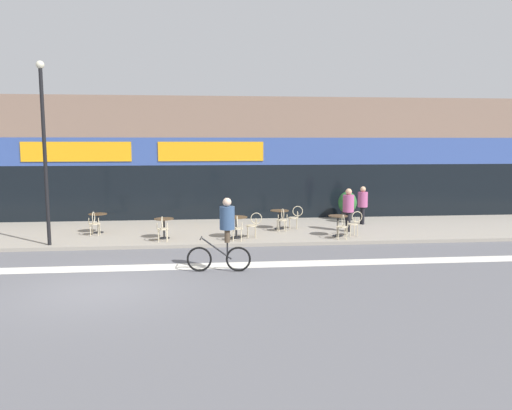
{
  "coord_description": "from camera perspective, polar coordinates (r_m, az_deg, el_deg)",
  "views": [
    {
      "loc": [
        2.59,
        -12.01,
        3.53
      ],
      "look_at": [
        4.37,
        5.44,
        1.31
      ],
      "focal_mm": 35.0,
      "sensor_mm": 36.0,
      "label": 1
    }
  ],
  "objects": [
    {
      "name": "planter_pot",
      "position": [
        22.28,
        10.41,
        0.07
      ],
      "size": [
        0.81,
        0.81,
        1.25
      ],
      "color": "#232326",
      "rests_on": "sidewalk_slab"
    },
    {
      "name": "cyclist_0",
      "position": [
        13.6,
        -3.61,
        -2.91
      ],
      "size": [
        1.76,
        0.53,
        2.04
      ],
      "rotation": [
        0.0,
        0.0,
        3.05
      ],
      "color": "black",
      "rests_on": "ground"
    },
    {
      "name": "cafe_chair_3_near",
      "position": [
        19.07,
        3.0,
        -1.52
      ],
      "size": [
        0.43,
        0.59,
        0.9
      ],
      "rotation": [
        0.0,
        0.0,
        1.64
      ],
      "color": "beige",
      "rests_on": "sidewalk_slab"
    },
    {
      "name": "bistro_table_1",
      "position": [
        18.01,
        -10.47,
        -2.17
      ],
      "size": [
        0.69,
        0.69,
        0.72
      ],
      "color": "black",
      "rests_on": "sidewalk_slab"
    },
    {
      "name": "bistro_table_3",
      "position": [
        19.68,
        2.71,
        -1.21
      ],
      "size": [
        0.74,
        0.74,
        0.74
      ],
      "color": "black",
      "rests_on": "sidewalk_slab"
    },
    {
      "name": "ground_plane",
      "position": [
        12.79,
        -17.5,
        -9.16
      ],
      "size": [
        120.0,
        120.0,
        0.0
      ],
      "primitive_type": "plane",
      "color": "#5B5B60"
    },
    {
      "name": "sidewalk_slab",
      "position": [
        19.74,
        -13.28,
        -3.1
      ],
      "size": [
        40.0,
        5.5,
        0.12
      ],
      "primitive_type": "cube",
      "color": "gray",
      "rests_on": "ground"
    },
    {
      "name": "cafe_chair_4_side",
      "position": [
        18.55,
        11.2,
        -1.9
      ],
      "size": [
        0.59,
        0.44,
        0.9
      ],
      "rotation": [
        0.0,
        0.0,
        3.26
      ],
      "color": "beige",
      "rests_on": "sidewalk_slab"
    },
    {
      "name": "storefront_facade",
      "position": [
        24.13,
        -12.03,
        5.19
      ],
      "size": [
        40.0,
        4.06,
        5.51
      ],
      "color": "#7F6656",
      "rests_on": "ground"
    },
    {
      "name": "cafe_chair_4_near",
      "position": [
        17.78,
        9.84,
        -2.26
      ],
      "size": [
        0.43,
        0.59,
        0.9
      ],
      "rotation": [
        0.0,
        0.0,
        1.49
      ],
      "color": "beige",
      "rests_on": "sidewalk_slab"
    },
    {
      "name": "pedestrian_far_end",
      "position": [
        21.22,
        12.1,
        0.37
      ],
      "size": [
        0.42,
        0.42,
        1.58
      ],
      "rotation": [
        0.0,
        0.0,
        -0.04
      ],
      "color": "black",
      "rests_on": "sidewalk_slab"
    },
    {
      "name": "bistro_table_4",
      "position": [
        18.37,
        9.34,
        -1.87
      ],
      "size": [
        0.7,
        0.7,
        0.76
      ],
      "color": "black",
      "rests_on": "sidewalk_slab"
    },
    {
      "name": "bistro_table_2",
      "position": [
        17.82,
        -2.27,
        -2.03
      ],
      "size": [
        0.8,
        0.8,
        0.76
      ],
      "color": "black",
      "rests_on": "sidewalk_slab"
    },
    {
      "name": "pedestrian_near_end",
      "position": [
        19.36,
        10.51,
        -0.11
      ],
      "size": [
        0.44,
        0.44,
        1.65
      ],
      "rotation": [
        0.0,
        0.0,
        -0.04
      ],
      "color": "black",
      "rests_on": "sidewalk_slab"
    },
    {
      "name": "cafe_chair_2_near",
      "position": [
        17.21,
        -2.16,
        -2.47
      ],
      "size": [
        0.43,
        0.59,
        0.9
      ],
      "rotation": [
        0.0,
        0.0,
        1.49
      ],
      "color": "beige",
      "rests_on": "sidewalk_slab"
    },
    {
      "name": "cafe_chair_0_near",
      "position": [
        19.13,
        -17.99,
        -1.84
      ],
      "size": [
        0.4,
        0.57,
        0.9
      ],
      "rotation": [
        0.0,
        0.0,
        1.57
      ],
      "color": "beige",
      "rests_on": "sidewalk_slab"
    },
    {
      "name": "bike_lane_stripe",
      "position": [
        14.7,
        -15.91,
        -6.96
      ],
      "size": [
        36.0,
        0.7,
        0.01
      ],
      "primitive_type": "cube",
      "color": "silver",
      "rests_on": "ground"
    },
    {
      "name": "bistro_table_0",
      "position": [
        19.74,
        -17.61,
        -1.56
      ],
      "size": [
        0.68,
        0.68,
        0.73
      ],
      "color": "black",
      "rests_on": "sidewalk_slab"
    },
    {
      "name": "cafe_chair_2_side",
      "position": [
        17.87,
        -0.27,
        -2.1
      ],
      "size": [
        0.58,
        0.41,
        0.9
      ],
      "rotation": [
        0.0,
        0.0,
        3.1
      ],
      "color": "beige",
      "rests_on": "sidewalk_slab"
    },
    {
      "name": "cafe_chair_1_near",
      "position": [
        17.39,
        -10.64,
        -2.49
      ],
      "size": [
        0.4,
        0.58,
        0.9
      ],
      "rotation": [
        0.0,
        0.0,
        1.58
      ],
      "color": "beige",
      "rests_on": "sidewalk_slab"
    },
    {
      "name": "cafe_chair_3_side",
      "position": [
        19.77,
        4.51,
        -1.22
      ],
      "size": [
        0.6,
        0.45,
        0.9
      ],
      "rotation": [
        0.0,
        0.0,
        3.0
      ],
      "color": "beige",
      "rests_on": "sidewalk_slab"
    },
    {
      "name": "lamp_post",
      "position": [
        17.72,
        -23.05,
        6.63
      ],
      "size": [
        0.26,
        0.26,
        5.99
      ],
      "color": "black",
      "rests_on": "sidewalk_slab"
    }
  ]
}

